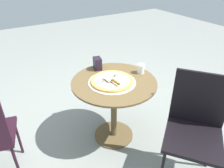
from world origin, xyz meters
TOP-DOWN VIEW (x-y plane):
  - ground_plane at (0.00, 0.00)m, footprint 10.00×10.00m
  - patio_table at (0.00, 0.00)m, footprint 0.81×0.81m
  - pizza_on_tray at (0.03, 0.01)m, footprint 0.44×0.44m
  - pizza_server at (0.05, 0.05)m, footprint 0.09×0.21m
  - drinking_cup at (-0.31, 0.00)m, footprint 0.07×0.07m
  - napkin_dispenser at (0.01, -0.30)m, footprint 0.09×0.12m
  - patio_chair_far at (-0.33, 0.71)m, footprint 0.61×0.61m

SIDE VIEW (x-z plane):
  - ground_plane at x=0.00m, z-range 0.00..0.00m
  - patio_table at x=0.00m, z-range 0.17..0.85m
  - patio_chair_far at x=-0.33m, z-range 0.07..1.01m
  - pizza_on_tray at x=0.03m, z-range 0.68..0.72m
  - drinking_cup at x=-0.31m, z-range 0.69..0.78m
  - pizza_server at x=0.05m, z-range 0.73..0.75m
  - napkin_dispenser at x=0.01m, z-range 0.69..0.81m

